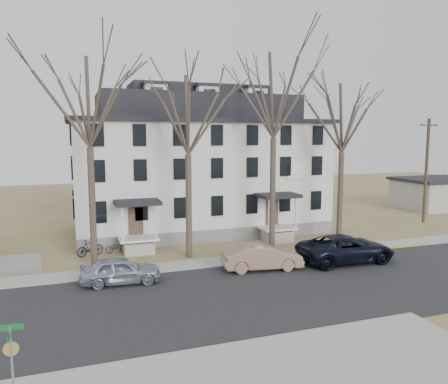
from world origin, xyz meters
name	(u,v)px	position (x,y,z in m)	size (l,w,h in m)	color
ground	(340,300)	(0.00, 0.00, 0.00)	(120.00, 120.00, 0.00)	olive
main_road	(318,287)	(0.00, 2.00, 0.00)	(120.00, 10.00, 0.04)	#27272A
far_sidewalk	(270,257)	(0.00, 8.00, 0.00)	(120.00, 2.00, 0.08)	#A09F97
yellow_curb	(343,254)	(5.00, 7.10, 0.00)	(14.00, 0.25, 0.06)	gold
boarding_house	(198,167)	(-2.00, 17.95, 5.38)	(20.80, 12.36, 12.05)	slate
distant_building	(437,193)	(26.00, 20.00, 1.68)	(8.50, 6.50, 3.35)	#A09F97
tree_far_left	(88,94)	(-11.00, 9.80, 10.34)	(8.40, 8.40, 13.72)	#473B31
tree_mid_left	(188,109)	(-5.00, 9.80, 9.60)	(7.80, 7.80, 12.74)	#473B31
tree_center	(274,89)	(1.00, 9.80, 11.08)	(9.00, 9.00, 14.70)	#473B31
tree_mid_right	(343,113)	(6.50, 9.80, 9.60)	(7.80, 7.80, 12.74)	#473B31
utility_pole_far	(426,169)	(18.50, 14.00, 4.90)	(2.00, 0.28, 9.50)	#3D3023
car_silver	(120,271)	(-9.84, 5.92, 0.73)	(1.72, 4.27, 1.45)	#959AAC
car_tan	(262,257)	(-1.63, 5.68, 0.78)	(1.66, 4.76, 1.57)	#9E7564
car_navy	(346,249)	(4.03, 5.37, 0.86)	(2.85, 6.18, 1.72)	black
bicycle_left	(117,248)	(-9.42, 12.36, 0.40)	(0.53, 1.53, 0.80)	black
bicycle_right	(90,248)	(-11.15, 12.10, 0.55)	(0.52, 1.83, 1.10)	black
street_sign	(11,354)	(-13.96, -4.19, 1.72)	(0.74, 0.74, 2.60)	gray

